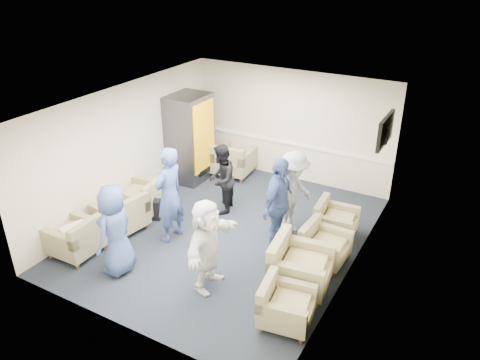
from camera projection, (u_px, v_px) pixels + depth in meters
The scene contains 25 objects.
floor at pixel (227, 233), 9.40m from camera, with size 6.00×6.00×0.00m, color black.
ceiling at pixel (226, 103), 8.21m from camera, with size 6.00×6.00×0.00m, color silver.
back_wall at pixel (291, 126), 11.16m from camera, with size 5.00×0.02×2.70m, color beige.
front_wall at pixel (116, 253), 6.46m from camera, with size 5.00×0.02×2.70m, color beige.
left_wall at pixel (125, 148), 9.91m from camera, with size 0.02×6.00×2.70m, color beige.
right_wall at pixel (357, 204), 7.71m from camera, with size 0.02×6.00×2.70m, color beige.
chair_rail at pixel (290, 144), 11.34m from camera, with size 4.98×0.04×0.06m, color white.
tv at pixel (385, 131), 8.84m from camera, with size 0.10×1.00×0.58m.
armchair_left_near at pixel (78, 239), 8.60m from camera, with size 0.85×0.85×0.67m.
armchair_left_mid at pixel (122, 216), 9.34m from camera, with size 0.99×0.99×0.69m.
armchair_left_far at pixel (144, 198), 10.00m from camera, with size 0.96×0.96×0.69m.
armchair_right_near at pixel (283, 306), 7.02m from camera, with size 0.87×0.87×0.61m.
armchair_right_midnear at pixel (297, 268), 7.75m from camera, with size 1.06×1.06×0.75m.
armchair_right_midfar at pixel (322, 246), 8.44m from camera, with size 0.81×0.81×0.62m.
armchair_right_far at pixel (333, 222), 9.21m from camera, with size 0.82×0.82×0.61m.
armchair_corner at pixel (233, 162), 11.68m from camera, with size 0.98×0.98×0.72m.
vending_machine at pixel (190, 138), 11.24m from camera, with size 0.86×1.00×2.12m.
backpack at pixel (153, 207), 9.81m from camera, with size 0.37×0.32×0.52m.
pillow at pixel (76, 230), 8.53m from camera, with size 0.50×0.38×0.14m, color white.
person_front_left at pixel (115, 230), 7.95m from camera, with size 0.81×0.53×1.66m, color #3B518F.
person_mid_left at pixel (169, 195), 8.84m from camera, with size 0.70×0.46×1.91m, color #3B518F.
person_back_left at pixel (221, 179), 9.87m from camera, with size 0.75×0.58×1.53m, color black.
person_back_right at pixel (292, 194), 9.06m from camera, with size 1.12×0.64×1.74m, color beige.
person_mid_right at pixel (278, 205), 8.58m from camera, with size 1.08×0.45×1.84m, color #3B518F.
person_front_right at pixel (207, 245), 7.58m from camera, with size 1.50×0.48×1.62m, color white.
Camera 1 is at (4.12, -6.83, 5.10)m, focal length 35.00 mm.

